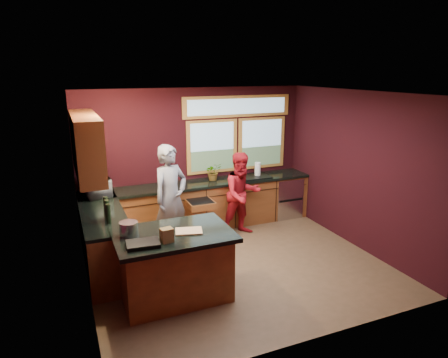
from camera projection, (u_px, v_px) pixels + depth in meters
floor at (237, 265)px, 6.40m from camera, size 4.50×4.50×0.00m
room_shell at (193, 154)px, 5.99m from camera, size 4.52×4.02×2.71m
back_counter at (211, 204)px, 7.86m from camera, size 4.50×0.64×0.93m
left_counter at (103, 237)px, 6.31m from camera, size 0.64×2.30×0.93m
island at (174, 265)px, 5.39m from camera, size 1.55×1.05×0.95m
person_grey at (171, 198)px, 6.77m from camera, size 0.79×0.68×1.84m
person_red at (242, 194)px, 7.40m from camera, size 0.80×0.64×1.57m
microwave at (97, 186)px, 6.82m from camera, size 0.50×0.65×0.32m
potted_plant at (213, 172)px, 7.77m from camera, size 0.31×0.27×0.34m
paper_towel at (258, 169)px, 8.08m from camera, size 0.12×0.12×0.28m
cutting_board at (189, 231)px, 5.30m from camera, size 0.40×0.33×0.02m
stock_pot at (129, 229)px, 5.17m from camera, size 0.24×0.24×0.18m
paper_bag at (167, 235)px, 4.97m from camera, size 0.16×0.14×0.18m
black_tray at (143, 244)px, 4.87m from camera, size 0.42×0.31×0.05m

